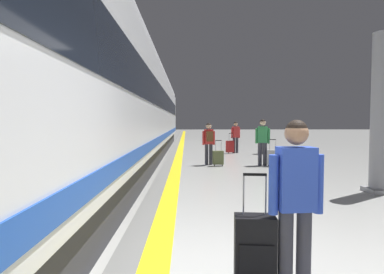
{
  "coord_description": "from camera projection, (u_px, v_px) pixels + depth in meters",
  "views": [
    {
      "loc": [
        -0.85,
        -2.66,
        1.62
      ],
      "look_at": [
        -0.7,
        6.04,
        1.18
      ],
      "focal_mm": 29.17,
      "sensor_mm": 36.0,
      "label": 1
    }
  ],
  "objects": [
    {
      "name": "safety_line_strip",
      "position": [
        178.0,
        161.0,
        12.71
      ],
      "size": [
        0.36,
        80.0,
        0.01
      ],
      "primitive_type": "cube",
      "color": "yellow",
      "rests_on": "ground"
    },
    {
      "name": "tactile_edge_band",
      "position": [
        171.0,
        161.0,
        12.71
      ],
      "size": [
        0.52,
        80.0,
        0.01
      ],
      "primitive_type": "cube",
      "color": "slate",
      "rests_on": "ground"
    },
    {
      "name": "high_speed_train",
      "position": [
        124.0,
        98.0,
        11.76
      ],
      "size": [
        2.94,
        30.42,
        4.97
      ],
      "color": "#38383D",
      "rests_on": "ground"
    },
    {
      "name": "traveller_foreground",
      "position": [
        296.0,
        195.0,
        2.83
      ],
      "size": [
        0.51,
        0.22,
        1.63
      ],
      "color": "#383842",
      "rests_on": "ground"
    },
    {
      "name": "rolling_suitcase_foreground",
      "position": [
        255.0,
        251.0,
        2.93
      ],
      "size": [
        0.4,
        0.27,
        1.13
      ],
      "color": "black",
      "rests_on": "ground"
    },
    {
      "name": "passenger_near",
      "position": [
        263.0,
        139.0,
        11.4
      ],
      "size": [
        0.51,
        0.3,
        1.7
      ],
      "color": "#383842",
      "rests_on": "ground"
    },
    {
      "name": "suitcase_near",
      "position": [
        273.0,
        157.0,
        11.23
      ],
      "size": [
        0.43,
        0.33,
        0.98
      ],
      "color": "#9E9EA3",
      "rests_on": "ground"
    },
    {
      "name": "passenger_mid",
      "position": [
        209.0,
        140.0,
        11.58
      ],
      "size": [
        0.48,
        0.35,
        1.56
      ],
      "color": "#383842",
      "rests_on": "ground"
    },
    {
      "name": "suitcase_mid",
      "position": [
        218.0,
        158.0,
        11.32
      ],
      "size": [
        0.4,
        0.26,
        0.94
      ],
      "color": "#596038",
      "rests_on": "ground"
    },
    {
      "name": "passenger_far",
      "position": [
        236.0,
        135.0,
        15.99
      ],
      "size": [
        0.48,
        0.28,
        1.6
      ],
      "color": "#383842",
      "rests_on": "ground"
    },
    {
      "name": "suitcase_far",
      "position": [
        230.0,
        146.0,
        15.79
      ],
      "size": [
        0.44,
        0.38,
        1.03
      ],
      "color": "#A51E1E",
      "rests_on": "ground"
    },
    {
      "name": "platform_pillar",
      "position": [
        381.0,
        117.0,
        7.01
      ],
      "size": [
        0.56,
        0.56,
        3.6
      ],
      "color": "gray",
      "rests_on": "ground"
    },
    {
      "name": "waste_bin",
      "position": [
        262.0,
        145.0,
        15.52
      ],
      "size": [
        0.46,
        0.46,
        0.91
      ],
      "color": "#4C4C51",
      "rests_on": "ground"
    }
  ]
}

